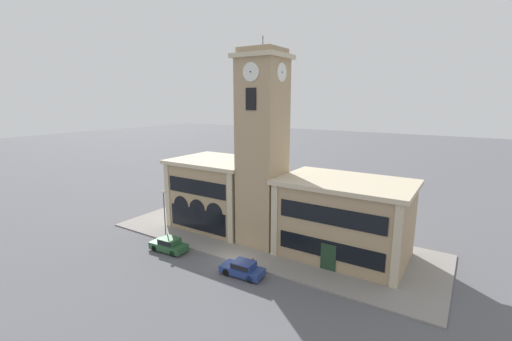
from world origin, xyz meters
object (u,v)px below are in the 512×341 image
object	(u,v)px
parked_car_near	(169,244)
street_lamp	(164,207)
fire_hydrant	(253,263)
parked_car_mid	(243,268)

from	to	relation	value
parked_car_near	street_lamp	size ratio (longest dim) A/B	0.75
fire_hydrant	parked_car_mid	bearing A→B (deg)	-90.09
parked_car_mid	fire_hydrant	distance (m)	1.78
parked_car_near	parked_car_mid	world-z (taller)	parked_car_near
parked_car_near	fire_hydrant	bearing A→B (deg)	-173.41
parked_car_near	fire_hydrant	distance (m)	9.92
parked_car_mid	street_lamp	xyz separation A→B (m)	(-12.73, 2.27, 3.16)
parked_car_mid	street_lamp	bearing A→B (deg)	-13.83
street_lamp	fire_hydrant	xyz separation A→B (m)	(12.74, -0.50, -3.34)
parked_car_mid	street_lamp	world-z (taller)	street_lamp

